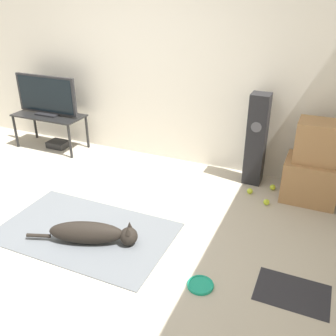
{
  "coord_description": "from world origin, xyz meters",
  "views": [
    {
      "loc": [
        2.13,
        -2.27,
        2.17
      ],
      "look_at": [
        0.72,
        0.93,
        0.45
      ],
      "focal_mm": 40.0,
      "sensor_mm": 36.0,
      "label": 1
    }
  ],
  "objects_px": {
    "tennis_ball_by_boxes": "(266,202)",
    "tennis_ball_near_speaker": "(250,191)",
    "cardboard_box_lower": "(310,180)",
    "dog": "(92,233)",
    "floor_speaker": "(256,140)",
    "tv": "(46,96)",
    "frisbee": "(200,285)",
    "cardboard_box_upper": "(318,142)",
    "tv_stand": "(49,119)",
    "game_console": "(58,144)",
    "tennis_ball_loose_on_carpet": "(273,187)"
  },
  "relations": [
    {
      "from": "tennis_ball_by_boxes",
      "to": "tennis_ball_near_speaker",
      "type": "relative_size",
      "value": 1.0
    },
    {
      "from": "cardboard_box_lower",
      "to": "dog",
      "type": "bearing_deg",
      "value": -136.36
    },
    {
      "from": "floor_speaker",
      "to": "tv",
      "type": "distance_m",
      "value": 2.95
    },
    {
      "from": "frisbee",
      "to": "tennis_ball_by_boxes",
      "type": "xyz_separation_m",
      "value": [
        0.25,
        1.46,
        0.02
      ]
    },
    {
      "from": "frisbee",
      "to": "cardboard_box_upper",
      "type": "bearing_deg",
      "value": 70.07
    },
    {
      "from": "tennis_ball_by_boxes",
      "to": "tv_stand",
      "type": "bearing_deg",
      "value": 173.49
    },
    {
      "from": "tv",
      "to": "cardboard_box_lower",
      "type": "bearing_deg",
      "value": -0.65
    },
    {
      "from": "floor_speaker",
      "to": "game_console",
      "type": "xyz_separation_m",
      "value": [
        -2.87,
        -0.08,
        -0.5
      ]
    },
    {
      "from": "tennis_ball_by_boxes",
      "to": "floor_speaker",
      "type": "bearing_deg",
      "value": 118.59
    },
    {
      "from": "tv",
      "to": "tennis_ball_loose_on_carpet",
      "type": "distance_m",
      "value": 3.29
    },
    {
      "from": "floor_speaker",
      "to": "game_console",
      "type": "relative_size",
      "value": 3.79
    },
    {
      "from": "cardboard_box_lower",
      "to": "tennis_ball_loose_on_carpet",
      "type": "height_order",
      "value": "cardboard_box_lower"
    },
    {
      "from": "frisbee",
      "to": "tv",
      "type": "xyz_separation_m",
      "value": [
        -2.95,
        1.83,
        0.76
      ]
    },
    {
      "from": "dog",
      "to": "game_console",
      "type": "xyz_separation_m",
      "value": [
        -1.78,
        1.73,
        -0.07
      ]
    },
    {
      "from": "tennis_ball_loose_on_carpet",
      "to": "game_console",
      "type": "distance_m",
      "value": 3.13
    },
    {
      "from": "tv_stand",
      "to": "tennis_ball_by_boxes",
      "type": "xyz_separation_m",
      "value": [
        3.2,
        -0.37,
        -0.41
      ]
    },
    {
      "from": "tennis_ball_near_speaker",
      "to": "game_console",
      "type": "height_order",
      "value": "game_console"
    },
    {
      "from": "frisbee",
      "to": "tennis_ball_by_boxes",
      "type": "height_order",
      "value": "tennis_ball_by_boxes"
    },
    {
      "from": "tv",
      "to": "tennis_ball_by_boxes",
      "type": "relative_size",
      "value": 14.77
    },
    {
      "from": "cardboard_box_lower",
      "to": "cardboard_box_upper",
      "type": "height_order",
      "value": "cardboard_box_upper"
    },
    {
      "from": "dog",
      "to": "frisbee",
      "type": "height_order",
      "value": "dog"
    },
    {
      "from": "frisbee",
      "to": "cardboard_box_upper",
      "type": "relative_size",
      "value": 0.49
    },
    {
      "from": "frisbee",
      "to": "cardboard_box_upper",
      "type": "xyz_separation_m",
      "value": [
        0.65,
        1.79,
        0.67
      ]
    },
    {
      "from": "frisbee",
      "to": "cardboard_box_upper",
      "type": "distance_m",
      "value": 2.02
    },
    {
      "from": "floor_speaker",
      "to": "dog",
      "type": "bearing_deg",
      "value": -120.83
    },
    {
      "from": "floor_speaker",
      "to": "tv",
      "type": "relative_size",
      "value": 1.12
    },
    {
      "from": "dog",
      "to": "game_console",
      "type": "relative_size",
      "value": 3.47
    },
    {
      "from": "cardboard_box_upper",
      "to": "tv_stand",
      "type": "distance_m",
      "value": 3.6
    },
    {
      "from": "game_console",
      "to": "cardboard_box_lower",
      "type": "bearing_deg",
      "value": -1.16
    },
    {
      "from": "tv_stand",
      "to": "tennis_ball_by_boxes",
      "type": "height_order",
      "value": "tv_stand"
    },
    {
      "from": "tennis_ball_near_speaker",
      "to": "tennis_ball_loose_on_carpet",
      "type": "relative_size",
      "value": 1.0
    },
    {
      "from": "cardboard_box_upper",
      "to": "tv_stand",
      "type": "height_order",
      "value": "cardboard_box_upper"
    },
    {
      "from": "game_console",
      "to": "dog",
      "type": "bearing_deg",
      "value": -44.25
    },
    {
      "from": "cardboard_box_upper",
      "to": "tennis_ball_loose_on_carpet",
      "type": "xyz_separation_m",
      "value": [
        -0.39,
        0.03,
        -0.65
      ]
    },
    {
      "from": "tv",
      "to": "game_console",
      "type": "bearing_deg",
      "value": 23.91
    },
    {
      "from": "frisbee",
      "to": "tv",
      "type": "distance_m",
      "value": 3.55
    },
    {
      "from": "tv_stand",
      "to": "tennis_ball_near_speaker",
      "type": "bearing_deg",
      "value": -3.76
    },
    {
      "from": "tennis_ball_near_speaker",
      "to": "tv_stand",
      "type": "bearing_deg",
      "value": 176.24
    },
    {
      "from": "floor_speaker",
      "to": "tv_stand",
      "type": "relative_size",
      "value": 1.06
    },
    {
      "from": "dog",
      "to": "tv",
      "type": "height_order",
      "value": "tv"
    },
    {
      "from": "floor_speaker",
      "to": "tennis_ball_near_speaker",
      "type": "relative_size",
      "value": 16.54
    },
    {
      "from": "dog",
      "to": "floor_speaker",
      "type": "bearing_deg",
      "value": 59.17
    },
    {
      "from": "floor_speaker",
      "to": "game_console",
      "type": "bearing_deg",
      "value": -178.33
    },
    {
      "from": "cardboard_box_upper",
      "to": "game_console",
      "type": "distance_m",
      "value": 3.59
    },
    {
      "from": "tv_stand",
      "to": "tennis_ball_loose_on_carpet",
      "type": "relative_size",
      "value": 15.55
    },
    {
      "from": "dog",
      "to": "floor_speaker",
      "type": "height_order",
      "value": "floor_speaker"
    },
    {
      "from": "tv_stand",
      "to": "game_console",
      "type": "relative_size",
      "value": 3.56
    },
    {
      "from": "tennis_ball_by_boxes",
      "to": "frisbee",
      "type": "bearing_deg",
      "value": -99.79
    },
    {
      "from": "dog",
      "to": "tv_stand",
      "type": "bearing_deg",
      "value": 137.4
    },
    {
      "from": "dog",
      "to": "frisbee",
      "type": "relative_size",
      "value": 4.65
    }
  ]
}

